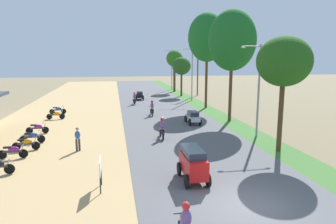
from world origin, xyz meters
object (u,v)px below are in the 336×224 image
parked_motorbike_fourth (33,136)px  median_tree_third (207,38)px  streetlamp_mid (192,70)px  street_signboard (100,168)px  parked_motorbike_fifth (38,128)px  median_tree_fourth (182,66)px  median_tree_nearest (284,62)px  car_sedan_black (140,95)px  car_sedan_silver (193,117)px  motorbike_ahead_second (162,129)px  motorbike_ahead_fourth (134,99)px  parked_motorbike_second (13,151)px  median_tree_second (232,41)px  streetlamp_far (172,67)px  utility_pole_near (198,65)px  car_van_red (193,163)px  pedestrian_on_shoulder (78,138)px  parked_motorbike_sixth (56,114)px  parked_motorbike_third (26,143)px  streetlamp_near (259,84)px  parked_motorbike_seventh (58,110)px  median_tree_fifth (174,59)px  motorbike_ahead_third (152,108)px

parked_motorbike_fourth → median_tree_third: size_ratio=0.16×
streetlamp_mid → street_signboard: bearing=-112.3°
parked_motorbike_fifth → median_tree_fourth: size_ratio=0.29×
median_tree_nearest → car_sedan_black: size_ratio=3.33×
parked_motorbike_fifth → median_tree_fourth: (17.00, 22.33, 4.26)m
car_sedan_silver → motorbike_ahead_second: motorbike_ahead_second is taller
parked_motorbike_fifth → car_sedan_silver: size_ratio=0.80×
parked_motorbike_fifth → motorbike_ahead_fourth: size_ratio=1.00×
parked_motorbike_second → median_tree_second: size_ratio=0.17×
parked_motorbike_second → streetlamp_far: 42.58m
parked_motorbike_fifth → utility_pole_near: size_ratio=0.19×
parked_motorbike_fourth → car_van_red: bearing=-42.0°
pedestrian_on_shoulder → median_tree_nearest: bearing=-10.0°
utility_pole_near → parked_motorbike_fourth: bearing=-127.2°
parked_motorbike_fifth → motorbike_ahead_fourth: motorbike_ahead_fourth is taller
motorbike_ahead_second → motorbike_ahead_fourth: bearing=92.9°
parked_motorbike_sixth → utility_pole_near: (19.39, 16.79, 4.41)m
parked_motorbike_third → motorbike_ahead_fourth: bearing=65.7°
street_signboard → car_sedan_silver: bearing=59.1°
car_sedan_silver → motorbike_ahead_fourth: motorbike_ahead_fourth is taller
parked_motorbike_fourth → streetlamp_near: streetlamp_near is taller
streetlamp_mid → car_van_red: size_ratio=3.10×
parked_motorbike_second → utility_pole_near: utility_pole_near is taller
parked_motorbike_second → streetlamp_mid: (17.32, 23.19, 3.83)m
median_tree_nearest → parked_motorbike_fifth: bearing=155.3°
parked_motorbike_fourth → motorbike_ahead_fourth: bearing=63.5°
parked_motorbike_fourth → parked_motorbike_sixth: same height
parked_motorbike_second → median_tree_nearest: 17.87m
median_tree_second → median_tree_fourth: (-0.40, 20.14, -2.97)m
parked_motorbike_seventh → median_tree_fourth: (16.89, 13.37, 4.26)m
utility_pole_near → motorbike_ahead_second: (-10.01, -26.10, -4.11)m
median_tree_nearest → motorbike_ahead_second: 9.87m
parked_motorbike_third → parked_motorbike_fourth: 1.76m
median_tree_fourth → car_sedan_black: bearing=-154.8°
median_tree_nearest → median_tree_second: (0.42, 9.98, 1.85)m
parked_motorbike_sixth → median_tree_third: size_ratio=0.16×
streetlamp_far → median_tree_fifth: bearing=-93.0°
median_tree_fourth → motorbike_ahead_third: median_tree_fourth is taller
parked_motorbike_fourth → motorbike_ahead_third: size_ratio=1.00×
utility_pole_near → motorbike_ahead_fourth: utility_pole_near is taller
parked_motorbike_second → pedestrian_on_shoulder: (3.78, 0.92, 0.41)m
streetlamp_mid → median_tree_fourth: bearing=93.3°
parked_motorbike_fourth → car_sedan_black: (9.65, 21.91, 0.19)m
median_tree_nearest → parked_motorbike_sixth: bearing=140.3°
parked_motorbike_fifth → car_sedan_black: bearing=62.4°
street_signboard → median_tree_second: 19.62m
streetlamp_mid → median_tree_second: bearing=-89.7°
median_tree_second → median_tree_fourth: median_tree_second is taller
median_tree_second → median_tree_fifth: (-0.26, 26.64, -1.88)m
parked_motorbike_third → street_signboard: 8.93m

